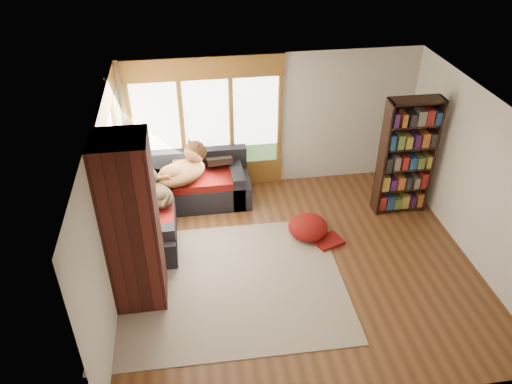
{
  "coord_description": "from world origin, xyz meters",
  "views": [
    {
      "loc": [
        -1.56,
        -5.82,
        5.33
      ],
      "look_at": [
        -0.56,
        0.72,
        0.95
      ],
      "focal_mm": 35.0,
      "sensor_mm": 36.0,
      "label": 1
    }
  ],
  "objects_px": {
    "sectional_sofa": "(171,199)",
    "area_rug": "(222,284)",
    "dog_tan": "(185,169)",
    "dog_brindle": "(155,192)",
    "pouf": "(308,226)",
    "brick_chimney": "(132,225)",
    "bookshelf": "(406,157)"
  },
  "relations": [
    {
      "from": "bookshelf",
      "to": "pouf",
      "type": "bearing_deg",
      "value": -163.69
    },
    {
      "from": "pouf",
      "to": "dog_brindle",
      "type": "xyz_separation_m",
      "value": [
        -2.5,
        0.58,
        0.56
      ]
    },
    {
      "from": "dog_brindle",
      "to": "sectional_sofa",
      "type": "bearing_deg",
      "value": -52.99
    },
    {
      "from": "area_rug",
      "to": "pouf",
      "type": "distance_m",
      "value": 1.84
    },
    {
      "from": "sectional_sofa",
      "to": "dog_tan",
      "type": "xyz_separation_m",
      "value": [
        0.29,
        0.14,
        0.52
      ]
    },
    {
      "from": "sectional_sofa",
      "to": "dog_tan",
      "type": "distance_m",
      "value": 0.61
    },
    {
      "from": "pouf",
      "to": "dog_tan",
      "type": "bearing_deg",
      "value": 149.56
    },
    {
      "from": "brick_chimney",
      "to": "dog_brindle",
      "type": "relative_size",
      "value": 2.85
    },
    {
      "from": "brick_chimney",
      "to": "bookshelf",
      "type": "xyz_separation_m",
      "value": [
        4.54,
        1.55,
        -0.22
      ]
    },
    {
      "from": "area_rug",
      "to": "dog_brindle",
      "type": "xyz_separation_m",
      "value": [
        -0.94,
        1.54,
        0.75
      ]
    },
    {
      "from": "area_rug",
      "to": "pouf",
      "type": "bearing_deg",
      "value": 31.71
    },
    {
      "from": "bookshelf",
      "to": "pouf",
      "type": "distance_m",
      "value": 2.09
    },
    {
      "from": "sectional_sofa",
      "to": "dog_brindle",
      "type": "bearing_deg",
      "value": -117.52
    },
    {
      "from": "pouf",
      "to": "dog_tan",
      "type": "distance_m",
      "value": 2.39
    },
    {
      "from": "bookshelf",
      "to": "dog_tan",
      "type": "xyz_separation_m",
      "value": [
        -3.81,
        0.64,
        -0.26
      ]
    },
    {
      "from": "sectional_sofa",
      "to": "pouf",
      "type": "xyz_separation_m",
      "value": [
        2.27,
        -1.03,
        -0.11
      ]
    },
    {
      "from": "brick_chimney",
      "to": "bookshelf",
      "type": "bearing_deg",
      "value": 18.87
    },
    {
      "from": "bookshelf",
      "to": "dog_tan",
      "type": "bearing_deg",
      "value": 170.52
    },
    {
      "from": "brick_chimney",
      "to": "pouf",
      "type": "distance_m",
      "value": 3.11
    },
    {
      "from": "brick_chimney",
      "to": "dog_tan",
      "type": "relative_size",
      "value": 2.25
    },
    {
      "from": "dog_tan",
      "to": "brick_chimney",
      "type": "bearing_deg",
      "value": -147.08
    },
    {
      "from": "pouf",
      "to": "dog_tan",
      "type": "height_order",
      "value": "dog_tan"
    },
    {
      "from": "dog_tan",
      "to": "area_rug",
      "type": "bearing_deg",
      "value": -117.24
    },
    {
      "from": "bookshelf",
      "to": "pouf",
      "type": "xyz_separation_m",
      "value": [
        -1.82,
        -0.53,
        -0.89
      ]
    },
    {
      "from": "sectional_sofa",
      "to": "dog_brindle",
      "type": "xyz_separation_m",
      "value": [
        -0.23,
        -0.45,
        0.46
      ]
    },
    {
      "from": "brick_chimney",
      "to": "dog_brindle",
      "type": "distance_m",
      "value": 1.7
    },
    {
      "from": "brick_chimney",
      "to": "dog_tan",
      "type": "height_order",
      "value": "brick_chimney"
    },
    {
      "from": "brick_chimney",
      "to": "area_rug",
      "type": "bearing_deg",
      "value": 2.71
    },
    {
      "from": "sectional_sofa",
      "to": "area_rug",
      "type": "height_order",
      "value": "sectional_sofa"
    },
    {
      "from": "sectional_sofa",
      "to": "dog_brindle",
      "type": "distance_m",
      "value": 0.68
    },
    {
      "from": "bookshelf",
      "to": "sectional_sofa",
      "type": "bearing_deg",
      "value": 173.09
    },
    {
      "from": "brick_chimney",
      "to": "area_rug",
      "type": "xyz_separation_m",
      "value": [
        1.16,
        0.05,
        -1.29
      ]
    }
  ]
}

